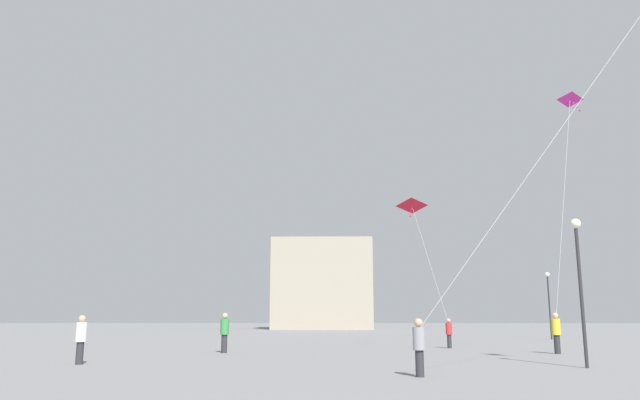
{
  "coord_description": "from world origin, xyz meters",
  "views": [
    {
      "loc": [
        0.52,
        -7.09,
        1.7
      ],
      "look_at": [
        0.0,
        16.27,
        6.22
      ],
      "focal_mm": 33.76,
      "sensor_mm": 36.0,
      "label": 1
    }
  ],
  "objects_px": {
    "person_in_white": "(81,337)",
    "person_in_grey": "(419,345)",
    "person_in_red": "(449,332)",
    "person_in_yellow": "(556,331)",
    "person_in_green": "(225,331)",
    "kite_crimson_delta": "(412,207)",
    "lamppost_west": "(579,266)",
    "lamppost_east": "(549,294)",
    "building_left_hall": "(322,285)",
    "kite_magenta_delta": "(570,107)"
  },
  "relations": [
    {
      "from": "building_left_hall",
      "to": "lamppost_east",
      "type": "height_order",
      "value": "building_left_hall"
    },
    {
      "from": "person_in_white",
      "to": "lamppost_east",
      "type": "distance_m",
      "value": 35.04
    },
    {
      "from": "person_in_grey",
      "to": "lamppost_west",
      "type": "relative_size",
      "value": 0.32
    },
    {
      "from": "person_in_grey",
      "to": "kite_crimson_delta",
      "type": "relative_size",
      "value": 0.24
    },
    {
      "from": "person_in_grey",
      "to": "building_left_hall",
      "type": "xyz_separation_m",
      "value": [
        -3.97,
        65.15,
        5.06
      ]
    },
    {
      "from": "person_in_green",
      "to": "kite_crimson_delta",
      "type": "relative_size",
      "value": 0.27
    },
    {
      "from": "kite_crimson_delta",
      "to": "lamppost_west",
      "type": "xyz_separation_m",
      "value": [
        4.05,
        -12.01,
        -4.26
      ]
    },
    {
      "from": "person_in_yellow",
      "to": "kite_magenta_delta",
      "type": "relative_size",
      "value": 0.17
    },
    {
      "from": "person_in_white",
      "to": "person_in_red",
      "type": "distance_m",
      "value": 19.23
    },
    {
      "from": "lamppost_east",
      "to": "person_in_white",
      "type": "bearing_deg",
      "value": -136.43
    },
    {
      "from": "person_in_yellow",
      "to": "lamppost_east",
      "type": "height_order",
      "value": "lamppost_east"
    },
    {
      "from": "person_in_green",
      "to": "lamppost_west",
      "type": "relative_size",
      "value": 0.37
    },
    {
      "from": "kite_magenta_delta",
      "to": "building_left_hall",
      "type": "distance_m",
      "value": 56.32
    },
    {
      "from": "lamppost_east",
      "to": "lamppost_west",
      "type": "bearing_deg",
      "value": -107.11
    },
    {
      "from": "building_left_hall",
      "to": "kite_crimson_delta",
      "type": "bearing_deg",
      "value": -83.26
    },
    {
      "from": "kite_magenta_delta",
      "to": "building_left_hall",
      "type": "height_order",
      "value": "kite_magenta_delta"
    },
    {
      "from": "person_in_white",
      "to": "person_in_grey",
      "type": "relative_size",
      "value": 1.06
    },
    {
      "from": "kite_crimson_delta",
      "to": "lamppost_east",
      "type": "distance_m",
      "value": 18.23
    },
    {
      "from": "person_in_red",
      "to": "person_in_green",
      "type": "distance_m",
      "value": 12.3
    },
    {
      "from": "person_in_green",
      "to": "lamppost_east",
      "type": "relative_size",
      "value": 0.37
    },
    {
      "from": "kite_magenta_delta",
      "to": "lamppost_west",
      "type": "bearing_deg",
      "value": -113.24
    },
    {
      "from": "person_in_yellow",
      "to": "lamppost_west",
      "type": "relative_size",
      "value": 0.37
    },
    {
      "from": "person_in_yellow",
      "to": "person_in_green",
      "type": "bearing_deg",
      "value": 117.84
    },
    {
      "from": "person_in_yellow",
      "to": "kite_magenta_delta",
      "type": "xyz_separation_m",
      "value": [
        1.4,
        -0.19,
        10.79
      ]
    },
    {
      "from": "kite_magenta_delta",
      "to": "person_in_yellow",
      "type": "bearing_deg",
      "value": 172.46
    },
    {
      "from": "person_in_grey",
      "to": "lamppost_west",
      "type": "distance_m",
      "value": 7.22
    },
    {
      "from": "person_in_yellow",
      "to": "kite_crimson_delta",
      "type": "height_order",
      "value": "kite_crimson_delta"
    },
    {
      "from": "person_in_white",
      "to": "person_in_yellow",
      "type": "bearing_deg",
      "value": -105.36
    },
    {
      "from": "person_in_white",
      "to": "lamppost_west",
      "type": "height_order",
      "value": "lamppost_west"
    },
    {
      "from": "person_in_white",
      "to": "person_in_red",
      "type": "xyz_separation_m",
      "value": [
        15.39,
        11.53,
        -0.09
      ]
    },
    {
      "from": "person_in_white",
      "to": "lamppost_west",
      "type": "xyz_separation_m",
      "value": [
        17.57,
        -1.12,
        2.43
      ]
    },
    {
      "from": "kite_crimson_delta",
      "to": "lamppost_west",
      "type": "height_order",
      "value": "kite_crimson_delta"
    },
    {
      "from": "person_in_grey",
      "to": "building_left_hall",
      "type": "distance_m",
      "value": 65.47
    },
    {
      "from": "person_in_white",
      "to": "kite_magenta_delta",
      "type": "bearing_deg",
      "value": -107.01
    },
    {
      "from": "person_in_white",
      "to": "lamppost_east",
      "type": "height_order",
      "value": "lamppost_east"
    },
    {
      "from": "person_in_green",
      "to": "lamppost_east",
      "type": "distance_m",
      "value": 27.46
    },
    {
      "from": "person_in_grey",
      "to": "lamppost_east",
      "type": "relative_size",
      "value": 0.33
    },
    {
      "from": "building_left_hall",
      "to": "lamppost_west",
      "type": "distance_m",
      "value": 62.85
    },
    {
      "from": "person_in_red",
      "to": "person_in_yellow",
      "type": "height_order",
      "value": "person_in_yellow"
    },
    {
      "from": "kite_crimson_delta",
      "to": "lamppost_west",
      "type": "relative_size",
      "value": 1.33
    },
    {
      "from": "lamppost_west",
      "to": "lamppost_east",
      "type": "bearing_deg",
      "value": 72.89
    },
    {
      "from": "person_in_green",
      "to": "lamppost_east",
      "type": "bearing_deg",
      "value": -76.62
    },
    {
      "from": "person_in_white",
      "to": "building_left_hall",
      "type": "height_order",
      "value": "building_left_hall"
    },
    {
      "from": "person_in_green",
      "to": "kite_crimson_delta",
      "type": "bearing_deg",
      "value": -93.17
    },
    {
      "from": "person_in_grey",
      "to": "kite_crimson_delta",
      "type": "distance_m",
      "value": 16.71
    },
    {
      "from": "person_in_white",
      "to": "lamppost_west",
      "type": "distance_m",
      "value": 17.77
    },
    {
      "from": "person_in_red",
      "to": "lamppost_east",
      "type": "relative_size",
      "value": 0.32
    },
    {
      "from": "person_in_green",
      "to": "kite_magenta_delta",
      "type": "height_order",
      "value": "kite_magenta_delta"
    },
    {
      "from": "lamppost_east",
      "to": "lamppost_west",
      "type": "distance_m",
      "value": 26.38
    },
    {
      "from": "person_in_grey",
      "to": "kite_crimson_delta",
      "type": "xyz_separation_m",
      "value": [
        1.94,
        15.16,
        6.74
      ]
    }
  ]
}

